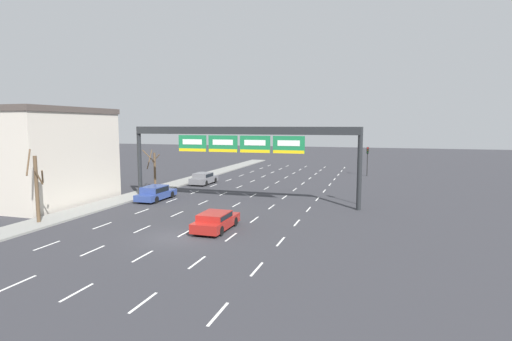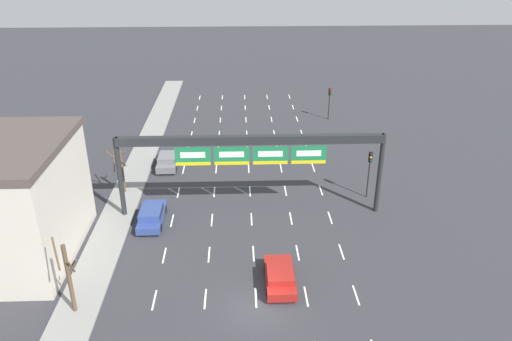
% 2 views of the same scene
% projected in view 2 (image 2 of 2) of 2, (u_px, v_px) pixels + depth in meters
% --- Properties ---
extents(ground_plane, '(220.00, 220.00, 0.00)m').
position_uv_depth(ground_plane, '(256.00, 308.00, 31.65)').
color(ground_plane, '#333338').
extents(sidewalk_left, '(2.80, 110.00, 0.15)m').
position_uv_depth(sidewalk_left, '(77.00, 311.00, 31.24)').
color(sidewalk_left, gray).
rests_on(sidewalk_left, ground_plane).
extents(lane_dashes, '(13.32, 67.00, 0.01)m').
position_uv_depth(lane_dashes, '(251.00, 205.00, 43.86)').
color(lane_dashes, white).
rests_on(lane_dashes, ground_plane).
extents(sign_gantry, '(21.81, 0.70, 7.05)m').
position_uv_depth(sign_gantry, '(251.00, 148.00, 39.95)').
color(sign_gantry, '#232628').
rests_on(sign_gantry, ground_plane).
extents(car_blue, '(1.91, 4.83, 1.40)m').
position_uv_depth(car_blue, '(152.00, 215.00, 40.78)').
color(car_blue, navy).
rests_on(car_blue, ground_plane).
extents(car_red, '(1.97, 4.42, 1.26)m').
position_uv_depth(car_red, '(280.00, 276.00, 33.51)').
color(car_red, maroon).
rests_on(car_red, ground_plane).
extents(car_grey, '(1.96, 4.53, 1.40)m').
position_uv_depth(car_grey, '(168.00, 160.00, 50.72)').
color(car_grey, slate).
rests_on(car_grey, ground_plane).
extents(traffic_light_near_gantry, '(0.30, 0.35, 4.40)m').
position_uv_depth(traffic_light_near_gantry, '(370.00, 165.00, 43.80)').
color(traffic_light_near_gantry, black).
rests_on(traffic_light_near_gantry, ground_plane).
extents(traffic_light_mid_block, '(0.30, 0.35, 4.11)m').
position_uv_depth(traffic_light_mid_block, '(330.00, 97.00, 63.12)').
color(traffic_light_mid_block, black).
rests_on(traffic_light_mid_block, ground_plane).
extents(tree_bare_closest, '(1.79, 1.71, 4.36)m').
position_uv_depth(tree_bare_closest, '(121.00, 169.00, 44.73)').
color(tree_bare_closest, brown).
rests_on(tree_bare_closest, sidewalk_left).
extents(tree_bare_second, '(1.34, 1.33, 5.32)m').
position_uv_depth(tree_bare_second, '(69.00, 276.00, 30.11)').
color(tree_bare_second, brown).
rests_on(tree_bare_second, sidewalk_left).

